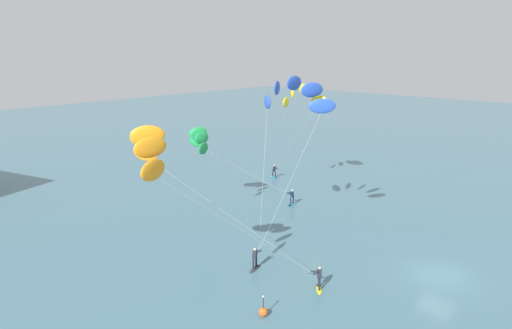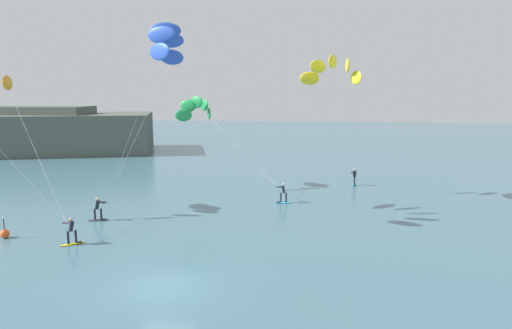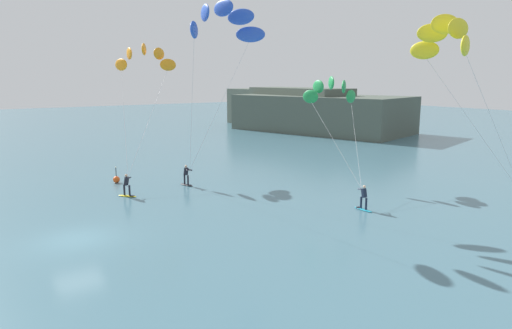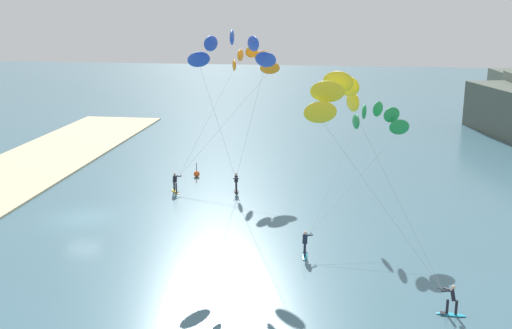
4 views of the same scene
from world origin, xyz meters
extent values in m
plane|color=#426B7A|center=(0.00, 0.00, 0.00)|extent=(240.00, 240.00, 0.00)
ellipsoid|color=#333338|center=(-8.15, 10.36, 0.04)|extent=(1.54, 0.71, 0.08)
cube|color=black|center=(-7.75, 10.46, 0.09)|extent=(0.34, 0.35, 0.02)
cylinder|color=black|center=(-8.36, 10.31, 0.47)|extent=(0.14, 0.14, 0.78)
cylinder|color=black|center=(-7.93, 10.41, 0.47)|extent=(0.14, 0.14, 0.78)
cube|color=black|center=(-8.15, 10.36, 1.16)|extent=(0.38, 0.37, 0.63)
sphere|color=beige|center=(-8.15, 10.36, 1.58)|extent=(0.20, 0.20, 0.20)
cylinder|color=black|center=(-7.60, 10.43, 1.31)|extent=(0.55, 0.10, 0.03)
cylinder|color=black|center=(-7.89, 10.50, 1.34)|extent=(0.57, 0.37, 0.15)
cylinder|color=black|center=(-7.86, 10.29, 1.34)|extent=(0.61, 0.23, 0.15)
ellipsoid|color=blue|center=(-2.66, 8.67, 11.63)|extent=(1.86, 1.52, 1.10)
ellipsoid|color=blue|center=(-2.78, 9.55, 12.76)|extent=(2.11, 0.84, 1.10)
ellipsoid|color=blue|center=(-2.98, 11.06, 13.20)|extent=(2.12, 0.60, 1.10)
ellipsoid|color=blue|center=(-3.18, 12.56, 12.76)|extent=(1.97, 1.33, 1.10)
ellipsoid|color=blue|center=(-3.30, 13.44, 11.63)|extent=(1.52, 1.86, 1.10)
cylinder|color=#B2B2B7|center=(-5.13, 9.55, 6.32)|extent=(4.96, 1.78, 10.02)
cylinder|color=#B2B2B7|center=(-5.45, 11.94, 6.32)|extent=(4.32, 3.03, 10.02)
ellipsoid|color=yellow|center=(-7.36, 5.22, 0.04)|extent=(1.40, 1.22, 0.08)
cube|color=black|center=(-7.04, 5.48, 0.09)|extent=(0.40, 0.40, 0.02)
cylinder|color=black|center=(-7.53, 5.08, 0.47)|extent=(0.14, 0.14, 0.78)
cylinder|color=black|center=(-7.19, 5.36, 0.47)|extent=(0.14, 0.14, 0.78)
cube|color=black|center=(-7.36, 5.22, 1.16)|extent=(0.44, 0.43, 0.63)
sphere|color=tan|center=(-7.36, 5.22, 1.58)|extent=(0.20, 0.20, 0.20)
cylinder|color=black|center=(-7.84, 5.49, 1.31)|extent=(0.49, 0.30, 0.03)
cylinder|color=black|center=(-7.65, 5.26, 1.34)|extent=(0.61, 0.17, 0.15)
cylinder|color=black|center=(-7.55, 5.45, 1.34)|extent=(0.45, 0.53, 0.15)
ellipsoid|color=orange|center=(-15.58, 12.30, 9.77)|extent=(0.81, 1.88, 1.10)
ellipsoid|color=orange|center=(-15.97, 11.61, 10.78)|extent=(1.40, 1.66, 1.10)
ellipsoid|color=orange|center=(-16.63, 10.44, 11.17)|extent=(1.78, 1.19, 1.10)
ellipsoid|color=orange|center=(-17.29, 9.26, 10.78)|extent=(1.89, 0.54, 1.10)
ellipsoid|color=orange|center=(-17.68, 8.58, 9.77)|extent=(1.88, 0.81, 1.10)
cylinder|color=#B2B2B7|center=(-11.71, 8.90, 5.39)|extent=(7.76, 6.83, 8.18)
cylinder|color=#B2B2B7|center=(-12.76, 7.03, 5.39)|extent=(9.85, 3.10, 8.18)
ellipsoid|color=#23ADD1|center=(4.78, 17.02, 0.04)|extent=(1.50, 0.37, 0.08)
cube|color=black|center=(4.37, 17.02, 0.09)|extent=(0.28, 0.29, 0.02)
cylinder|color=#192338|center=(5.00, 17.02, 0.47)|extent=(0.14, 0.14, 0.78)
cylinder|color=#192338|center=(4.56, 17.02, 0.47)|extent=(0.14, 0.14, 0.78)
cube|color=#192338|center=(4.78, 17.02, 1.16)|extent=(0.32, 0.30, 0.63)
sphere|color=beige|center=(4.78, 17.02, 1.58)|extent=(0.20, 0.20, 0.20)
cylinder|color=black|center=(4.30, 17.29, 1.31)|extent=(0.50, 0.29, 0.03)
cylinder|color=#192338|center=(4.49, 17.06, 1.34)|extent=(0.61, 0.16, 0.15)
cylinder|color=#192338|center=(4.60, 17.25, 1.34)|extent=(0.45, 0.52, 0.15)
ellipsoid|color=#1E9347|center=(-2.71, 23.12, 7.05)|extent=(0.72, 1.53, 1.10)
ellipsoid|color=#1E9347|center=(-3.02, 22.56, 7.86)|extent=(1.19, 1.37, 1.10)
ellipsoid|color=#1E9347|center=(-3.54, 21.61, 8.17)|extent=(1.47, 1.00, 1.10)
ellipsoid|color=#1E9347|center=(-4.06, 20.66, 7.86)|extent=(1.52, 0.48, 1.10)
ellipsoid|color=#1E9347|center=(-4.37, 20.10, 7.05)|extent=(1.53, 0.72, 1.10)
cylinder|color=#B2B2B7|center=(0.80, 20.20, 4.03)|extent=(7.03, 5.85, 5.45)
cylinder|color=#B2B2B7|center=(-0.03, 18.69, 4.03)|extent=(8.69, 2.83, 5.45)
ellipsoid|color=#23ADD1|center=(11.36, 24.98, 0.04)|extent=(0.49, 1.53, 0.08)
cube|color=black|center=(11.32, 24.57, 0.09)|extent=(0.31, 0.30, 0.02)
cylinder|color=black|center=(11.38, 25.20, 0.47)|extent=(0.14, 0.14, 0.78)
cylinder|color=black|center=(11.34, 24.76, 0.47)|extent=(0.14, 0.14, 0.78)
cube|color=black|center=(11.36, 24.98, 1.16)|extent=(0.33, 0.35, 0.63)
sphere|color=beige|center=(11.36, 24.98, 1.58)|extent=(0.20, 0.20, 0.20)
cylinder|color=black|center=(11.14, 24.48, 1.31)|extent=(0.25, 0.51, 0.03)
cylinder|color=black|center=(11.35, 24.69, 1.34)|extent=(0.11, 0.60, 0.15)
cylinder|color=black|center=(11.15, 24.77, 1.34)|extent=(0.49, 0.48, 0.15)
ellipsoid|color=yellow|center=(6.77, 19.61, 10.25)|extent=(1.76, 0.93, 1.10)
ellipsoid|color=yellow|center=(7.45, 19.31, 11.20)|extent=(1.50, 1.44, 1.10)
ellipsoid|color=yellow|center=(8.62, 18.79, 11.57)|extent=(1.01, 1.74, 1.10)
ellipsoid|color=yellow|center=(9.78, 18.27, 11.20)|extent=(0.36, 1.77, 1.10)
ellipsoid|color=yellow|center=(10.47, 17.97, 10.25)|extent=(0.93, 1.76, 1.10)
cylinder|color=#B2B2B7|center=(8.95, 22.04, 5.63)|extent=(4.39, 4.89, 8.65)
cylinder|color=#B2B2B7|center=(10.80, 21.22, 5.63)|extent=(0.69, 6.52, 8.65)
sphere|color=#EA5119|center=(-12.22, 5.93, 0.28)|extent=(0.56, 0.56, 0.56)
cylinder|color=#262628|center=(-12.22, 5.93, 0.91)|extent=(0.06, 0.06, 0.70)
sphere|color=#F2F2CC|center=(-12.22, 5.93, 1.32)|extent=(0.12, 0.12, 0.12)
camera|label=1|loc=(-30.36, -10.04, 15.71)|focal=31.66mm
camera|label=2|loc=(6.62, -19.78, 9.16)|focal=31.97mm
camera|label=3|loc=(24.80, -4.94, 8.57)|focal=31.88mm
camera|label=4|loc=(40.91, 19.04, 15.50)|focal=42.91mm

